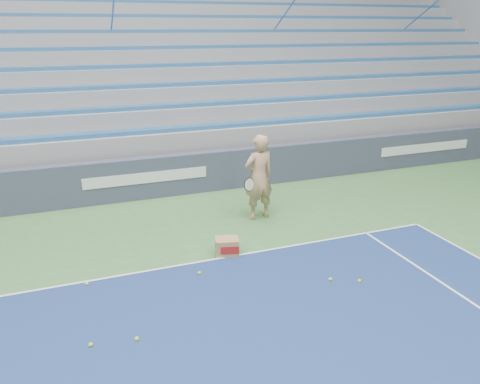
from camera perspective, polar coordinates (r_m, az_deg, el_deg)
sponsor_barrier at (r=12.52m, az=-11.41°, el=1.70°), size 30.00×0.32×1.10m
bleachers at (r=17.72m, az=-15.05°, el=12.57°), size 31.00×9.15×7.30m
tennis_player at (r=10.82m, az=2.30°, el=1.80°), size 1.00×0.91×2.02m
ball_box at (r=9.35m, az=-1.60°, el=-6.67°), size 0.53×0.46×0.34m
tennis_ball_0 at (r=8.65m, az=10.97°, el=-10.41°), size 0.07×0.07×0.07m
tennis_ball_1 at (r=8.70m, az=14.34°, el=-10.47°), size 0.07×0.07×0.07m
tennis_ball_2 at (r=8.72m, az=-4.98°, el=-9.82°), size 0.07×0.07×0.07m
tennis_ball_3 at (r=7.29m, az=-17.75°, el=-17.32°), size 0.07×0.07×0.07m
tennis_ball_4 at (r=8.78m, az=-18.16°, el=-10.59°), size 0.07×0.07×0.07m
tennis_ball_5 at (r=7.24m, az=-12.47°, el=-17.09°), size 0.07×0.07×0.07m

